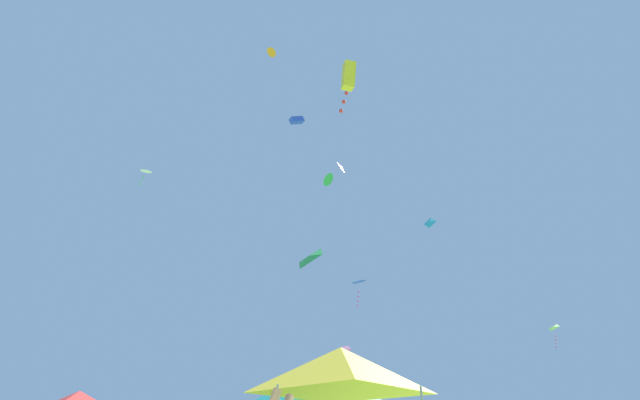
# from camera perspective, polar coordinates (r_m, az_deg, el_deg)

# --- Properties ---
(canopy_tent_teal) EXTENTS (3.58, 3.58, 3.83)m
(canopy_tent_teal) POSITION_cam_1_polar(r_m,az_deg,el_deg) (15.93, -0.08, -24.18)
(canopy_tent_teal) COLOR #9E9EA3
(canopy_tent_teal) RESTS_ON ground
(canopy_tent_yellow) EXTENTS (3.41, 3.41, 3.65)m
(canopy_tent_yellow) POSITION_cam_1_polar(r_m,az_deg,el_deg) (11.34, 2.93, -22.18)
(canopy_tent_yellow) COLOR #9E9EA3
(canopy_tent_yellow) RESTS_ON ground
(kite_lime_diamond) EXTENTS (0.88, 0.82, 1.56)m
(kite_lime_diamond) POSITION_cam_1_polar(r_m,az_deg,el_deg) (33.35, 29.35, -15.05)
(kite_lime_diamond) COLOR #75D138
(kite_yellow_box) EXTENTS (0.92, 1.08, 3.34)m
(kite_yellow_box) POSITION_cam_1_polar(r_m,az_deg,el_deg) (22.03, 3.90, 16.46)
(kite_yellow_box) COLOR yellow
(kite_white_delta) EXTENTS (1.00, 1.00, 1.57)m
(kite_white_delta) POSITION_cam_1_polar(r_m,az_deg,el_deg) (34.89, -22.70, 3.64)
(kite_white_delta) COLOR white
(kite_green_diamond) EXTENTS (1.24, 1.24, 0.95)m
(kite_green_diamond) POSITION_cam_1_polar(r_m,az_deg,el_deg) (15.76, -1.49, -7.80)
(kite_green_diamond) COLOR green
(kite_pink_delta) EXTENTS (1.20, 1.12, 0.81)m
(kite_pink_delta) POSITION_cam_1_polar(r_m,az_deg,el_deg) (27.31, 3.18, -19.86)
(kite_pink_delta) COLOR pink
(kite_cyan_diamond) EXTENTS (1.00, 0.98, 0.95)m
(kite_cyan_diamond) POSITION_cam_1_polar(r_m,az_deg,el_deg) (33.15, 14.77, -2.95)
(kite_cyan_diamond) COLOR #2DB7CC
(kite_blue_diamond) EXTENTS (1.43, 1.26, 2.28)m
(kite_blue_diamond) POSITION_cam_1_polar(r_m,az_deg,el_deg) (35.68, 5.30, -11.19)
(kite_blue_diamond) COLOR blue
(kite_orange_delta) EXTENTS (0.75, 0.77, 0.36)m
(kite_orange_delta) POSITION_cam_1_polar(r_m,az_deg,el_deg) (26.20, -6.62, 19.46)
(kite_orange_delta) COLOR orange
(kite_pink_diamond) EXTENTS (0.97, 1.02, 1.10)m
(kite_pink_diamond) POSITION_cam_1_polar(r_m,az_deg,el_deg) (36.06, 3.03, 4.48)
(kite_pink_diamond) COLOR pink
(kite_green_delta) EXTENTS (1.19, 1.32, 0.91)m
(kite_green_delta) POSITION_cam_1_polar(r_m,az_deg,el_deg) (31.96, 1.07, 2.85)
(kite_green_delta) COLOR green
(kite_blue_box) EXTENTS (1.34, 1.03, 0.99)m
(kite_blue_box) POSITION_cam_1_polar(r_m,az_deg,el_deg) (34.52, -3.19, 10.84)
(kite_blue_box) COLOR blue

